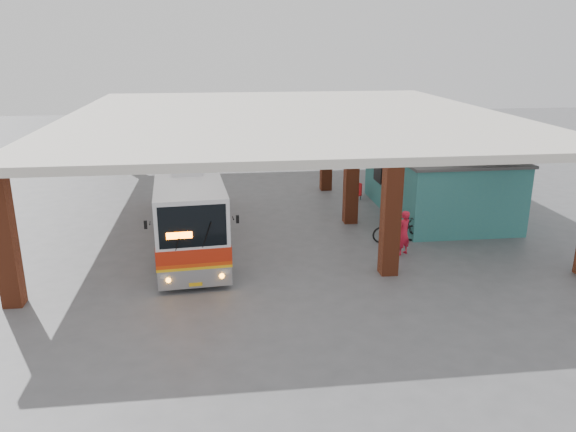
{
  "coord_description": "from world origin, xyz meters",
  "views": [
    {
      "loc": [
        -2.88,
        -21.13,
        8.04
      ],
      "look_at": [
        -0.25,
        0.0,
        1.36
      ],
      "focal_mm": 35.0,
      "sensor_mm": 36.0,
      "label": 1
    }
  ],
  "objects_px": {
    "coach_bus": "(188,198)",
    "red_chair": "(357,192)",
    "pedestrian": "(403,233)",
    "motorcycle": "(396,229)"
  },
  "relations": [
    {
      "from": "motorcycle",
      "to": "coach_bus",
      "type": "bearing_deg",
      "value": 75.8
    },
    {
      "from": "coach_bus",
      "to": "red_chair",
      "type": "distance_m",
      "value": 9.93
    },
    {
      "from": "coach_bus",
      "to": "red_chair",
      "type": "bearing_deg",
      "value": 25.39
    },
    {
      "from": "coach_bus",
      "to": "pedestrian",
      "type": "distance_m",
      "value": 8.99
    },
    {
      "from": "motorcycle",
      "to": "pedestrian",
      "type": "bearing_deg",
      "value": 169.5
    },
    {
      "from": "pedestrian",
      "to": "motorcycle",
      "type": "bearing_deg",
      "value": -129.98
    },
    {
      "from": "coach_bus",
      "to": "red_chair",
      "type": "relative_size",
      "value": 13.32
    },
    {
      "from": "coach_bus",
      "to": "motorcycle",
      "type": "relative_size",
      "value": 5.72
    },
    {
      "from": "motorcycle",
      "to": "pedestrian",
      "type": "distance_m",
      "value": 1.46
    },
    {
      "from": "pedestrian",
      "to": "red_chair",
      "type": "relative_size",
      "value": 2.0
    }
  ]
}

